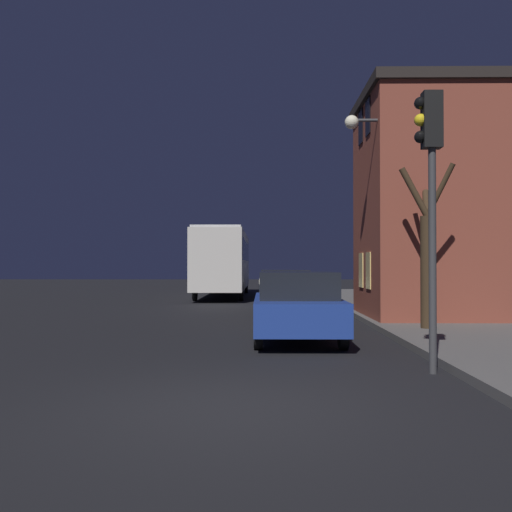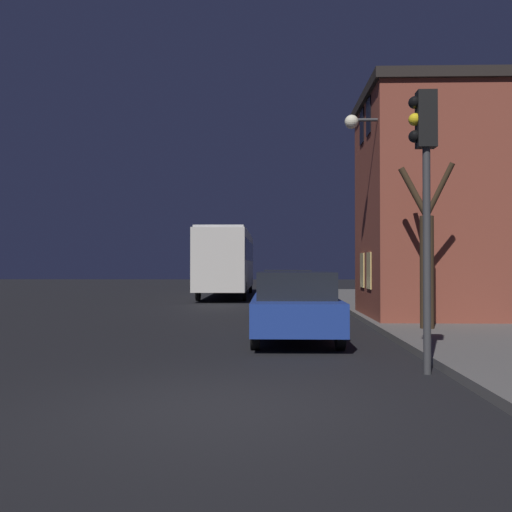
# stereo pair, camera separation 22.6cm
# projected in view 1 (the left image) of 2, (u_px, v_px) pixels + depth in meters

# --- Properties ---
(ground_plane) EXTENTS (120.00, 120.00, 0.00)m
(ground_plane) POSITION_uv_depth(u_px,v_px,m) (227.00, 407.00, 6.87)
(ground_plane) COLOR black
(brick_building) EXTENTS (3.85, 4.84, 6.92)m
(brick_building) POSITION_uv_depth(u_px,v_px,m) (423.00, 203.00, 17.66)
(brick_building) COLOR brown
(brick_building) RESTS_ON sidewalk
(streetlamp) EXTENTS (1.16, 0.38, 5.71)m
(streetlamp) POSITION_uv_depth(u_px,v_px,m) (373.00, 184.00, 15.72)
(streetlamp) COLOR #38383A
(streetlamp) RESTS_ON sidewalk
(traffic_light) EXTENTS (0.43, 0.24, 4.47)m
(traffic_light) POSITION_uv_depth(u_px,v_px,m) (430.00, 171.00, 9.03)
(traffic_light) COLOR #38383A
(traffic_light) RESTS_ON ground
(bare_tree) EXTENTS (1.30, 1.70, 4.06)m
(bare_tree) POSITION_uv_depth(u_px,v_px,m) (427.00, 252.00, 14.24)
(bare_tree) COLOR #382819
(bare_tree) RESTS_ON sidewalk
(bus) EXTENTS (2.43, 11.55, 3.52)m
(bus) POSITION_uv_depth(u_px,v_px,m) (224.00, 258.00, 30.89)
(bus) COLOR beige
(bus) RESTS_ON ground
(car_near_lane) EXTENTS (1.90, 4.51, 1.56)m
(car_near_lane) POSITION_uv_depth(u_px,v_px,m) (297.00, 305.00, 12.94)
(car_near_lane) COLOR navy
(car_near_lane) RESTS_ON ground
(car_mid_lane) EXTENTS (1.81, 4.59, 1.53)m
(car_mid_lane) POSITION_uv_depth(u_px,v_px,m) (285.00, 291.00, 20.36)
(car_mid_lane) COLOR black
(car_mid_lane) RESTS_ON ground
(car_far_lane) EXTENTS (1.87, 4.04, 1.47)m
(car_far_lane) POSITION_uv_depth(u_px,v_px,m) (277.00, 283.00, 29.42)
(car_far_lane) COLOR beige
(car_far_lane) RESTS_ON ground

